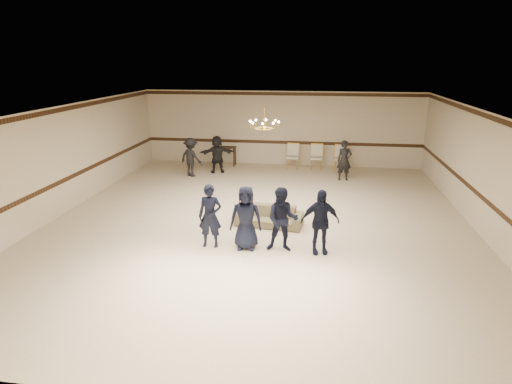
{
  "coord_description": "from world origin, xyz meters",
  "views": [
    {
      "loc": [
        1.57,
        -11.61,
        4.56
      ],
      "look_at": [
        -0.03,
        -0.5,
        1.04
      ],
      "focal_mm": 30.14,
      "sensor_mm": 36.0,
      "label": 1
    }
  ],
  "objects_px": {
    "chandelier": "(264,117)",
    "settee": "(269,216)",
    "boy_a": "(210,216)",
    "adult_mid": "(217,154)",
    "adult_left": "(191,157)",
    "adult_right": "(344,161)",
    "boy_b": "(246,218)",
    "console_table": "(225,156)",
    "boy_c": "(283,220)",
    "banquet_chair_mid": "(317,158)",
    "boy_d": "(320,222)",
    "banquet_chair_right": "(341,158)",
    "banquet_chair_left": "(293,157)"
  },
  "relations": [
    {
      "from": "chandelier",
      "to": "settee",
      "type": "xyz_separation_m",
      "value": [
        0.31,
        -1.3,
        -2.6
      ]
    },
    {
      "from": "boy_a",
      "to": "adult_mid",
      "type": "distance_m",
      "value": 7.27
    },
    {
      "from": "adult_left",
      "to": "adult_right",
      "type": "bearing_deg",
      "value": -153.99
    },
    {
      "from": "boy_a",
      "to": "settee",
      "type": "xyz_separation_m",
      "value": [
        1.29,
        1.6,
        -0.53
      ]
    },
    {
      "from": "chandelier",
      "to": "boy_a",
      "type": "distance_m",
      "value": 3.7
    },
    {
      "from": "adult_right",
      "to": "boy_b",
      "type": "bearing_deg",
      "value": -121.57
    },
    {
      "from": "chandelier",
      "to": "adult_mid",
      "type": "bearing_deg",
      "value": 120.34
    },
    {
      "from": "boy_b",
      "to": "console_table",
      "type": "relative_size",
      "value": 1.6
    },
    {
      "from": "chandelier",
      "to": "boy_c",
      "type": "xyz_separation_m",
      "value": [
        0.82,
        -2.9,
        -2.07
      ]
    },
    {
      "from": "banquet_chair_mid",
      "to": "boy_d",
      "type": "bearing_deg",
      "value": -89.28
    },
    {
      "from": "boy_c",
      "to": "boy_d",
      "type": "distance_m",
      "value": 0.9
    },
    {
      "from": "boy_a",
      "to": "adult_mid",
      "type": "height_order",
      "value": "boy_a"
    },
    {
      "from": "boy_c",
      "to": "settee",
      "type": "height_order",
      "value": "boy_c"
    },
    {
      "from": "settee",
      "to": "banquet_chair_mid",
      "type": "distance_m",
      "value": 6.68
    },
    {
      "from": "adult_right",
      "to": "banquet_chair_right",
      "type": "distance_m",
      "value": 1.46
    },
    {
      "from": "console_table",
      "to": "boy_d",
      "type": "bearing_deg",
      "value": -64.12
    },
    {
      "from": "boy_b",
      "to": "adult_right",
      "type": "relative_size",
      "value": 1.04
    },
    {
      "from": "boy_a",
      "to": "boy_d",
      "type": "distance_m",
      "value": 2.7
    },
    {
      "from": "banquet_chair_right",
      "to": "banquet_chair_mid",
      "type": "bearing_deg",
      "value": -178.43
    },
    {
      "from": "chandelier",
      "to": "boy_c",
      "type": "distance_m",
      "value": 3.66
    },
    {
      "from": "boy_d",
      "to": "banquet_chair_mid",
      "type": "relative_size",
      "value": 1.52
    },
    {
      "from": "adult_mid",
      "to": "console_table",
      "type": "xyz_separation_m",
      "value": [
        0.04,
        1.24,
        -0.35
      ]
    },
    {
      "from": "banquet_chair_right",
      "to": "chandelier",
      "type": "bearing_deg",
      "value": -114.53
    },
    {
      "from": "chandelier",
      "to": "adult_left",
      "type": "height_order",
      "value": "chandelier"
    },
    {
      "from": "adult_left",
      "to": "banquet_chair_mid",
      "type": "xyz_separation_m",
      "value": [
        4.94,
        1.74,
        -0.24
      ]
    },
    {
      "from": "chandelier",
      "to": "banquet_chair_right",
      "type": "bearing_deg",
      "value": 63.9
    },
    {
      "from": "adult_left",
      "to": "console_table",
      "type": "distance_m",
      "value": 2.18
    },
    {
      "from": "boy_a",
      "to": "adult_mid",
      "type": "xyz_separation_m",
      "value": [
        -1.49,
        7.11,
        -0.03
      ]
    },
    {
      "from": "boy_c",
      "to": "adult_left",
      "type": "bearing_deg",
      "value": 122.07
    },
    {
      "from": "boy_b",
      "to": "console_table",
      "type": "xyz_separation_m",
      "value": [
        -2.35,
        8.35,
        -0.38
      ]
    },
    {
      "from": "boy_c",
      "to": "banquet_chair_mid",
      "type": "height_order",
      "value": "boy_c"
    },
    {
      "from": "boy_c",
      "to": "settee",
      "type": "relative_size",
      "value": 0.84
    },
    {
      "from": "boy_a",
      "to": "banquet_chair_right",
      "type": "height_order",
      "value": "boy_a"
    },
    {
      "from": "boy_a",
      "to": "banquet_chair_mid",
      "type": "distance_m",
      "value": 8.55
    },
    {
      "from": "boy_a",
      "to": "adult_right",
      "type": "relative_size",
      "value": 1.04
    },
    {
      "from": "boy_a",
      "to": "boy_c",
      "type": "distance_m",
      "value": 1.8
    },
    {
      "from": "adult_mid",
      "to": "banquet_chair_left",
      "type": "xyz_separation_m",
      "value": [
        3.04,
        1.04,
        -0.24
      ]
    },
    {
      "from": "banquet_chair_mid",
      "to": "settee",
      "type": "bearing_deg",
      "value": -101.25
    },
    {
      "from": "boy_d",
      "to": "adult_left",
      "type": "xyz_separation_m",
      "value": [
        -5.09,
        6.41,
        -0.03
      ]
    },
    {
      "from": "settee",
      "to": "adult_right",
      "type": "bearing_deg",
      "value": 72.06
    },
    {
      "from": "adult_mid",
      "to": "adult_right",
      "type": "bearing_deg",
      "value": 157.7
    },
    {
      "from": "boy_c",
      "to": "boy_d",
      "type": "xyz_separation_m",
      "value": [
        0.9,
        0.0,
        0.0
      ]
    },
    {
      "from": "boy_d",
      "to": "banquet_chair_mid",
      "type": "height_order",
      "value": "boy_d"
    },
    {
      "from": "boy_b",
      "to": "banquet_chair_right",
      "type": "bearing_deg",
      "value": 68.96
    },
    {
      "from": "banquet_chair_right",
      "to": "settee",
      "type": "bearing_deg",
      "value": -107.49
    },
    {
      "from": "boy_d",
      "to": "adult_left",
      "type": "height_order",
      "value": "boy_d"
    },
    {
      "from": "adult_left",
      "to": "banquet_chair_right",
      "type": "bearing_deg",
      "value": -140.51
    },
    {
      "from": "adult_right",
      "to": "banquet_chair_mid",
      "type": "distance_m",
      "value": 1.81
    },
    {
      "from": "chandelier",
      "to": "banquet_chair_right",
      "type": "distance_m",
      "value": 6.3
    },
    {
      "from": "adult_left",
      "to": "adult_mid",
      "type": "distance_m",
      "value": 1.14
    }
  ]
}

